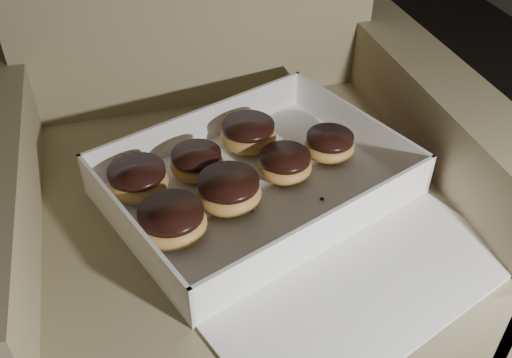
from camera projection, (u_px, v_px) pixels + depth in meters
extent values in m
cube|color=#8B7C58|center=(238.00, 259.00, 1.06)|extent=(0.67, 0.67, 0.39)
cube|color=#8B7C58|center=(25.00, 276.00, 0.95)|extent=(0.11, 0.67, 0.52)
cube|color=#8B7C58|center=(420.00, 198.00, 1.10)|extent=(0.11, 0.67, 0.52)
cube|color=white|center=(256.00, 191.00, 0.91)|extent=(0.53, 0.46, 0.01)
cube|color=white|center=(201.00, 126.00, 0.98)|extent=(0.41, 0.16, 0.07)
cube|color=white|center=(326.00, 231.00, 0.78)|extent=(0.41, 0.16, 0.07)
cube|color=white|center=(130.00, 231.00, 0.78)|extent=(0.12, 0.31, 0.07)
cube|color=white|center=(356.00, 126.00, 0.98)|extent=(0.12, 0.31, 0.07)
cube|color=#BE4C60|center=(358.00, 125.00, 0.99)|extent=(0.12, 0.30, 0.06)
cube|color=white|center=(371.00, 293.00, 0.75)|extent=(0.47, 0.33, 0.01)
ellipsoid|color=gold|center=(229.00, 193.00, 0.86)|extent=(0.10, 0.10, 0.05)
cylinder|color=black|center=(228.00, 182.00, 0.85)|extent=(0.09, 0.09, 0.01)
ellipsoid|color=gold|center=(285.00, 166.00, 0.92)|extent=(0.09, 0.09, 0.04)
cylinder|color=black|center=(285.00, 157.00, 0.90)|extent=(0.08, 0.08, 0.01)
ellipsoid|color=gold|center=(197.00, 164.00, 0.92)|extent=(0.09, 0.09, 0.04)
cylinder|color=black|center=(196.00, 155.00, 0.91)|extent=(0.08, 0.08, 0.01)
ellipsoid|color=gold|center=(248.00, 136.00, 0.98)|extent=(0.10, 0.10, 0.05)
cylinder|color=black|center=(248.00, 126.00, 0.97)|extent=(0.09, 0.09, 0.01)
ellipsoid|color=gold|center=(138.00, 182.00, 0.88)|extent=(0.10, 0.10, 0.05)
cylinder|color=black|center=(136.00, 171.00, 0.87)|extent=(0.09, 0.09, 0.01)
ellipsoid|color=gold|center=(172.00, 223.00, 0.81)|extent=(0.10, 0.10, 0.05)
cylinder|color=black|center=(171.00, 212.00, 0.80)|extent=(0.09, 0.09, 0.01)
ellipsoid|color=gold|center=(329.00, 147.00, 0.96)|extent=(0.08, 0.08, 0.04)
cylinder|color=black|center=(330.00, 138.00, 0.95)|extent=(0.08, 0.08, 0.01)
ellipsoid|color=black|center=(404.00, 181.00, 0.92)|extent=(0.01, 0.01, 0.00)
ellipsoid|color=black|center=(251.00, 210.00, 0.86)|extent=(0.01, 0.01, 0.00)
ellipsoid|color=black|center=(169.00, 266.00, 0.77)|extent=(0.01, 0.01, 0.00)
ellipsoid|color=black|center=(375.00, 199.00, 0.88)|extent=(0.01, 0.01, 0.00)
ellipsoid|color=black|center=(322.00, 199.00, 0.88)|extent=(0.01, 0.01, 0.00)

